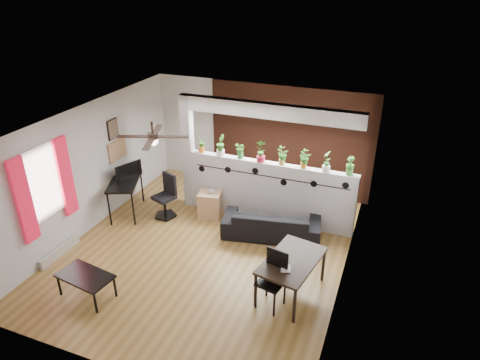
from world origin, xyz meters
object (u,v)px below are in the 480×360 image
(dining_table, at_px, (292,263))
(potted_plant_5, at_px, (304,159))
(computer_desk, at_px, (125,184))
(potted_plant_6, at_px, (327,161))
(potted_plant_1, at_px, (221,145))
(office_chair, at_px, (166,199))
(cup, at_px, (212,191))
(potted_plant_0, at_px, (201,144))
(potted_plant_4, at_px, (282,156))
(coffee_table, at_px, (85,277))
(potted_plant_2, at_px, (240,150))
(potted_plant_7, at_px, (350,165))
(cube_shelf, at_px, (210,204))
(folding_chair, at_px, (274,274))
(sofa, at_px, (271,224))
(ceiling_fan, at_px, (153,138))
(potted_plant_3, at_px, (261,150))

(dining_table, bearing_deg, potted_plant_5, 99.83)
(computer_desk, bearing_deg, potted_plant_6, 11.81)
(potted_plant_1, relative_size, office_chair, 0.47)
(potted_plant_6, height_order, computer_desk, potted_plant_6)
(cup, bearing_deg, potted_plant_0, 137.26)
(potted_plant_4, bearing_deg, office_chair, -164.06)
(potted_plant_0, distance_m, coffee_table, 3.66)
(potted_plant_6, bearing_deg, potted_plant_2, 180.00)
(potted_plant_7, distance_m, cube_shelf, 3.13)
(potted_plant_0, relative_size, office_chair, 0.38)
(folding_chair, height_order, coffee_table, folding_chair)
(potted_plant_4, bearing_deg, potted_plant_6, 0.00)
(potted_plant_6, distance_m, sofa, 1.69)
(cube_shelf, xyz_separation_m, dining_table, (2.31, -1.80, 0.32))
(ceiling_fan, relative_size, coffee_table, 1.21)
(ceiling_fan, relative_size, folding_chair, 1.20)
(potted_plant_3, relative_size, dining_table, 0.35)
(potted_plant_1, xyz_separation_m, coffee_table, (-0.96, -3.43, -1.21))
(potted_plant_4, bearing_deg, cube_shelf, -167.13)
(potted_plant_5, height_order, sofa, potted_plant_5)
(potted_plant_7, bearing_deg, office_chair, -169.69)
(potted_plant_0, height_order, dining_table, potted_plant_0)
(potted_plant_1, height_order, potted_plant_2, potted_plant_1)
(sofa, distance_m, cube_shelf, 1.51)
(potted_plant_2, xyz_separation_m, office_chair, (-1.47, -0.68, -1.11))
(potted_plant_4, xyz_separation_m, potted_plant_7, (1.35, 0.00, 0.01))
(potted_plant_3, relative_size, coffee_table, 0.49)
(computer_desk, bearing_deg, potted_plant_7, 10.69)
(potted_plant_2, distance_m, coffee_table, 3.89)
(sofa, height_order, office_chair, office_chair)
(dining_table, bearing_deg, potted_plant_4, 111.04)
(potted_plant_6, height_order, office_chair, potted_plant_6)
(potted_plant_6, bearing_deg, potted_plant_4, 180.00)
(sofa, bearing_deg, potted_plant_7, -167.42)
(sofa, xyz_separation_m, computer_desk, (-3.28, -0.29, 0.45))
(potted_plant_2, bearing_deg, potted_plant_4, 0.00)
(potted_plant_3, distance_m, potted_plant_6, 1.35)
(sofa, xyz_separation_m, folding_chair, (0.62, -1.89, 0.31))
(coffee_table, bearing_deg, ceiling_fan, 73.20)
(office_chair, bearing_deg, potted_plant_6, 11.69)
(potted_plant_4, bearing_deg, computer_desk, -165.07)
(potted_plant_5, height_order, office_chair, potted_plant_5)
(computer_desk, bearing_deg, potted_plant_0, 30.72)
(potted_plant_0, xyz_separation_m, sofa, (1.81, -0.59, -1.27))
(folding_chair, bearing_deg, sofa, 108.21)
(computer_desk, bearing_deg, potted_plant_5, 13.19)
(potted_plant_7, relative_size, computer_desk, 0.31)
(potted_plant_4, distance_m, folding_chair, 2.72)
(office_chair, height_order, folding_chair, office_chair)
(ceiling_fan, height_order, potted_plant_1, ceiling_fan)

